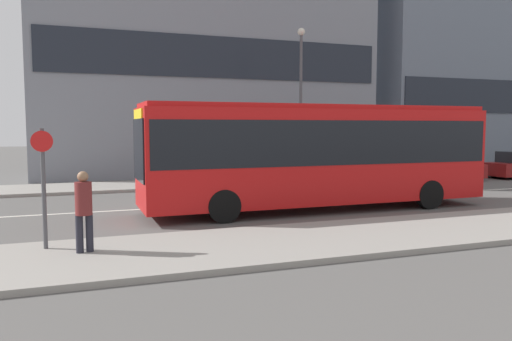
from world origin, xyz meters
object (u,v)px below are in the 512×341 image
(city_bus, at_px, (318,150))
(pedestrian_near_stop, at_px, (84,207))
(bus_stop_sign, at_px, (43,179))
(street_lamp, at_px, (301,89))
(parked_car_0, at_px, (443,168))

(city_bus, height_order, pedestrian_near_stop, city_bus)
(bus_stop_sign, xyz_separation_m, street_lamp, (10.91, 10.50, 2.90))
(bus_stop_sign, distance_m, street_lamp, 15.42)
(city_bus, bearing_deg, pedestrian_near_stop, -147.70)
(street_lamp, bearing_deg, bus_stop_sign, -136.09)
(city_bus, xyz_separation_m, street_lamp, (2.79, 7.29, 2.57))
(city_bus, xyz_separation_m, pedestrian_near_stop, (-7.34, -3.81, -0.87))
(city_bus, distance_m, street_lamp, 8.22)
(pedestrian_near_stop, distance_m, bus_stop_sign, 1.13)
(parked_car_0, xyz_separation_m, bus_stop_sign, (-18.03, -8.85, 0.98))
(pedestrian_near_stop, bearing_deg, bus_stop_sign, 131.74)
(parked_car_0, bearing_deg, street_lamp, 166.97)
(pedestrian_near_stop, bearing_deg, street_lamp, 37.29)
(pedestrian_near_stop, distance_m, street_lamp, 15.42)
(street_lamp, bearing_deg, pedestrian_near_stop, -132.36)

